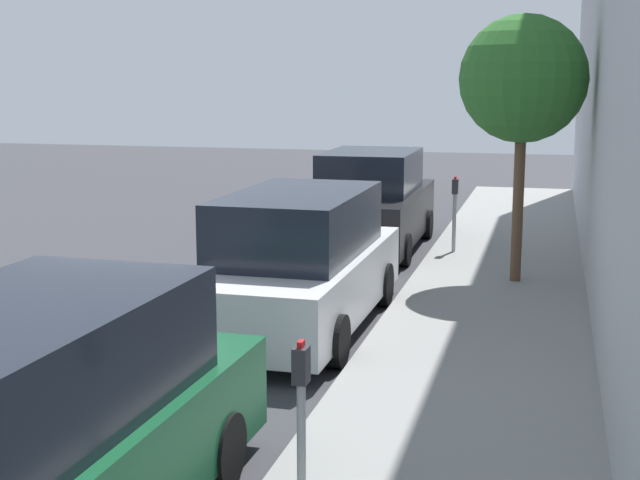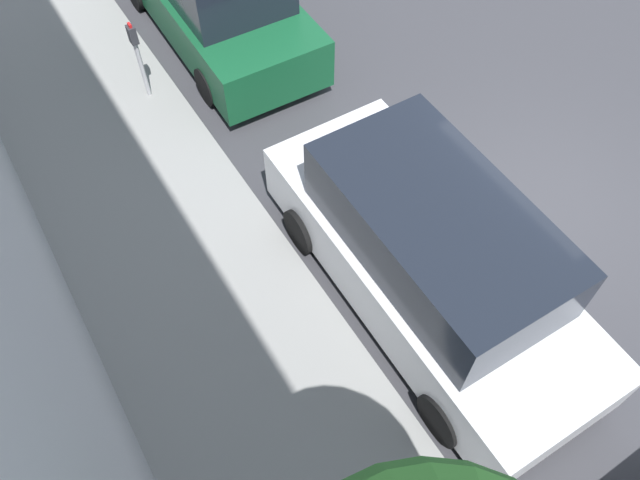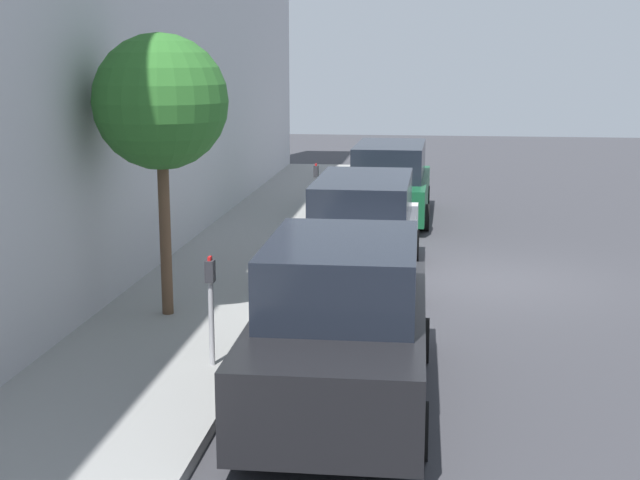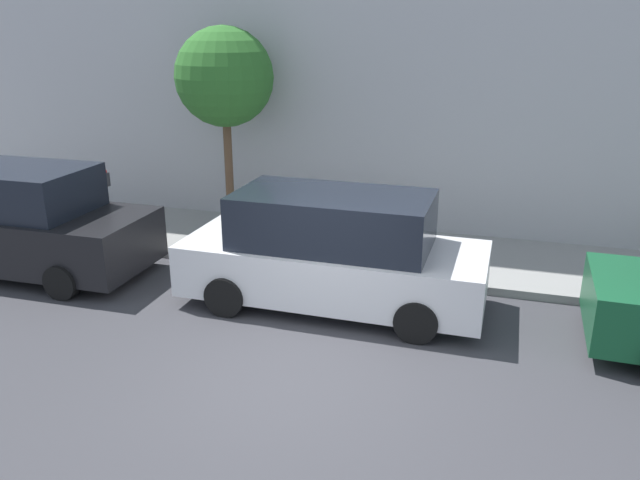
{
  "view_description": "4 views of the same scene",
  "coord_description": "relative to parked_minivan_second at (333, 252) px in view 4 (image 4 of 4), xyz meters",
  "views": [
    {
      "loc": [
        5.7,
        -11.28,
        3.43
      ],
      "look_at": [
        2.35,
        1.53,
        1.0
      ],
      "focal_mm": 50.0,
      "sensor_mm": 36.0,
      "label": 1
    },
    {
      "loc": [
        5.7,
        2.98,
        7.15
      ],
      "look_at": [
        3.43,
        -0.67,
        1.0
      ],
      "focal_mm": 35.0,
      "sensor_mm": 36.0,
      "label": 2
    },
    {
      "loc": [
        1.23,
        16.18,
        4.09
      ],
      "look_at": [
        3.04,
        1.5,
        1.0
      ],
      "focal_mm": 50.0,
      "sensor_mm": 36.0,
      "label": 3
    },
    {
      "loc": [
        -6.73,
        -2.37,
        4.41
      ],
      "look_at": [
        2.69,
        0.49,
        1.0
      ],
      "focal_mm": 35.0,
      "sensor_mm": 36.0,
      "label": 4
    }
  ],
  "objects": [
    {
      "name": "parked_minivan_second",
      "position": [
        0.0,
        0.0,
        0.0
      ],
      "size": [
        2.02,
        4.92,
        1.9
      ],
      "color": "silver",
      "rests_on": "ground_plane"
    },
    {
      "name": "parked_suv_third",
      "position": [
        -0.19,
        5.92,
        0.01
      ],
      "size": [
        2.08,
        4.82,
        1.98
      ],
      "color": "black",
      "rests_on": "ground_plane"
    },
    {
      "name": "street_tree",
      "position": [
        2.8,
        3.1,
        2.46
      ],
      "size": [
        2.02,
        2.02,
        4.26
      ],
      "color": "brown",
      "rests_on": "sidewalk"
    },
    {
      "name": "sidewalk",
      "position": [
        2.5,
        -0.18,
        -0.85
      ],
      "size": [
        2.8,
        32.0,
        0.15
      ],
      "color": "gray",
      "rests_on": "ground_plane"
    },
    {
      "name": "parking_meter_far",
      "position": [
        1.55,
        5.3,
        0.11
      ],
      "size": [
        0.11,
        0.15,
        1.44
      ],
      "color": "#ADADB2",
      "rests_on": "sidewalk"
    },
    {
      "name": "ground_plane",
      "position": [
        -2.4,
        -0.18,
        -0.92
      ],
      "size": [
        60.0,
        60.0,
        0.0
      ],
      "primitive_type": "plane",
      "color": "#38383D"
    }
  ]
}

